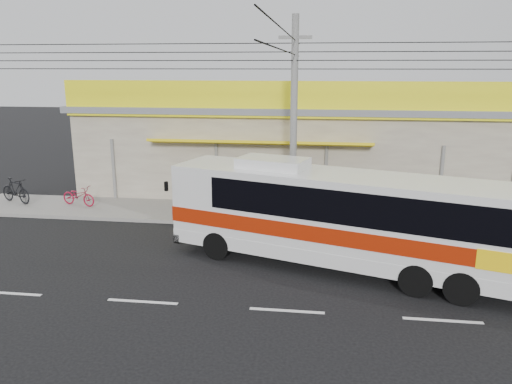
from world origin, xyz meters
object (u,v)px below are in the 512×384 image
at_px(motorbike_red, 79,196).
at_px(utility_pole, 295,55).
at_px(coach_bus, 345,214).
at_px(motorbike_dark, 16,190).

xyz_separation_m(motorbike_red, utility_pole, (9.82, -1.71, 6.12)).
xyz_separation_m(coach_bus, motorbike_dark, (-14.78, 5.50, -1.09)).
relative_size(motorbike_dark, utility_pole, 0.06).
relative_size(coach_bus, motorbike_dark, 5.76).
xyz_separation_m(coach_bus, motorbike_red, (-11.69, 5.45, -1.22)).
height_order(motorbike_red, motorbike_dark, motorbike_dark).
distance_m(coach_bus, motorbike_red, 12.96).
distance_m(motorbike_red, motorbike_dark, 3.10).
bearing_deg(motorbike_dark, motorbike_red, -67.87).
bearing_deg(utility_pole, motorbike_dark, 172.24).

